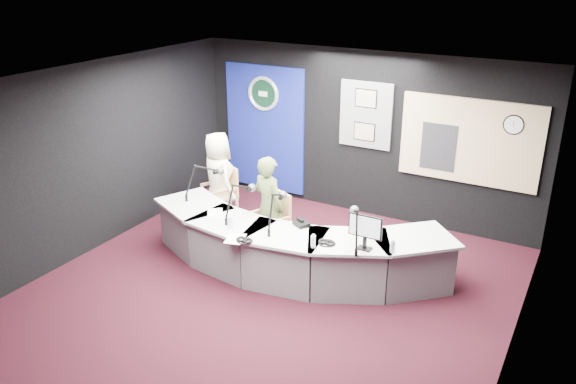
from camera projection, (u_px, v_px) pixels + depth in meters
The scene contains 33 objects.
ground at pixel (272, 290), 7.75m from camera, with size 6.00×6.00×0.00m, color black.
ceiling at pixel (269, 82), 6.70m from camera, with size 6.00×6.00×0.02m, color silver.
wall_back at pixel (363, 135), 9.65m from camera, with size 6.00×0.02×2.80m, color black.
wall_front at pixel (86, 312), 4.80m from camera, with size 6.00×0.02×2.80m, color black.
wall_left at pixel (98, 156), 8.59m from camera, with size 0.02×6.00×2.80m, color black.
wall_right at pixel (524, 248), 5.87m from camera, with size 0.02×6.00×2.80m, color black.
broadcast_desk at pixel (289, 248), 8.08m from camera, with size 4.50×1.90×0.75m, color #B6B9BB, non-canonical shape.
backdrop_panel at pixel (265, 129), 10.55m from camera, with size 1.60×0.05×2.30m, color navy.
agency_seal at pixel (263, 94), 10.27m from camera, with size 0.63×0.63×0.07m, color silver.
seal_center at pixel (263, 94), 10.27m from camera, with size 0.48×0.48×0.01m, color black.
pinboard at pixel (366, 115), 9.47m from camera, with size 0.90×0.04×1.10m, color slate.
framed_photo_upper at pixel (366, 98), 9.34m from camera, with size 0.34×0.02×0.27m, color gray.
framed_photo_lower at pixel (364, 132), 9.55m from camera, with size 0.34×0.02×0.27m, color gray.
booth_window_frame at pixel (469, 141), 8.78m from camera, with size 2.12×0.06×1.32m, color tan.
booth_glow at pixel (469, 142), 8.77m from camera, with size 2.00×0.02×1.20m, color beige.
equipment_rack at pixel (438, 147), 9.01m from camera, with size 0.55×0.02×0.75m, color black.
wall_clock at pixel (514, 125), 8.35m from camera, with size 0.28×0.28×0.01m, color white.
armchair_left at pixel (219, 193), 9.59m from camera, with size 0.58×0.58×1.03m, color tan, non-canonical shape.
armchair_right at pixel (269, 225), 8.54m from camera, with size 0.53×0.53×0.95m, color tan, non-canonical shape.
draped_jacket at pixel (220, 182), 9.79m from camera, with size 0.50×0.10×0.70m, color gray.
person_man at pixel (218, 178), 9.49m from camera, with size 0.76×0.49×1.56m, color #FFFACB.
person_woman at pixel (269, 207), 8.43m from camera, with size 0.56×0.37×1.54m, color #566736.
computer_monitor at pixel (366, 226), 7.12m from camera, with size 0.48×0.03×0.32m, color black.
desk_phone at pixel (301, 224), 7.87m from camera, with size 0.21×0.17×0.05m, color black.
headphones_near at pixel (327, 242), 7.37m from camera, with size 0.24×0.24×0.04m, color black.
headphones_far at pixel (244, 240), 7.43m from camera, with size 0.22×0.22×0.04m, color black.
paper_stack at pixel (215, 213), 8.27m from camera, with size 0.21×0.29×0.00m, color white.
notepad at pixel (235, 239), 7.50m from camera, with size 0.22×0.31×0.00m, color white.
boom_mic_a at pixel (203, 178), 8.74m from camera, with size 0.34×0.70×0.60m, color black, non-canonical shape.
boom_mic_b at pixel (239, 197), 8.03m from camera, with size 0.16×0.74×0.60m, color black, non-canonical shape.
boom_mic_c at pixel (276, 206), 7.74m from camera, with size 0.26×0.72×0.60m, color black, non-canonical shape.
boom_mic_d at pixel (356, 223), 7.25m from camera, with size 0.40×0.68×0.60m, color black, non-canonical shape.
water_bottles at pixel (308, 233), 7.45m from camera, with size 2.21×0.47×0.18m, color silver, non-canonical shape.
Camera 1 is at (3.46, -5.73, 4.13)m, focal length 36.00 mm.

